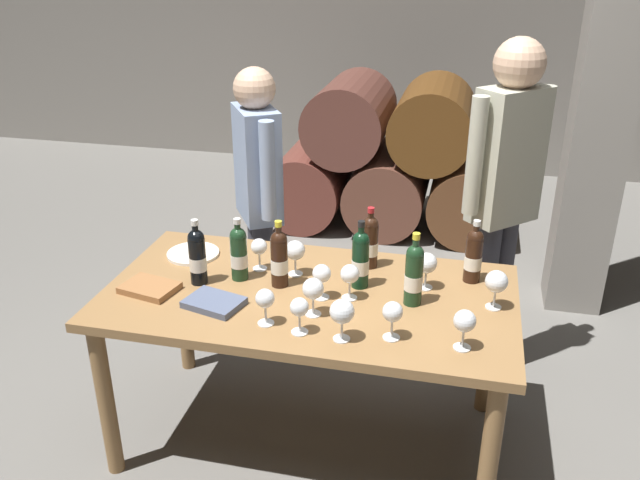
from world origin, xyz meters
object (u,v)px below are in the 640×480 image
at_px(wine_glass_1, 299,309).
at_px(wine_bottle_5, 414,274).
at_px(dining_table, 309,311).
at_px(sommelier_presenting, 505,183).
at_px(wine_glass_7, 496,282).
at_px(wine_bottle_4, 197,256).
at_px(wine_glass_10, 295,251).
at_px(wine_bottle_1, 370,241).
at_px(wine_bottle_6, 474,255).
at_px(wine_glass_2, 342,312).
at_px(wine_glass_0, 393,313).
at_px(leather_ledger, 150,288).
at_px(wine_bottle_2, 360,259).
at_px(wine_bottle_3, 279,258).
at_px(wine_glass_9, 313,290).
at_px(serving_plate, 193,254).
at_px(wine_glass_11, 322,275).
at_px(wine_glass_4, 465,322).
at_px(wine_glass_3, 350,275).
at_px(wine_glass_5, 427,264).
at_px(wine_bottle_0, 239,253).
at_px(wine_glass_6, 265,300).
at_px(taster_seated_left, 258,189).
at_px(tasting_notebook, 214,303).

bearing_deg(wine_glass_1, wine_bottle_5, 39.17).
relative_size(dining_table, sommelier_presenting, 0.99).
bearing_deg(wine_glass_7, wine_bottle_4, -176.88).
bearing_deg(wine_glass_1, wine_glass_10, 106.89).
bearing_deg(dining_table, wine_bottle_1, 55.25).
distance_m(wine_bottle_1, wine_bottle_5, 0.36).
height_order(wine_bottle_6, wine_glass_2, wine_bottle_6).
distance_m(wine_glass_0, wine_glass_1, 0.34).
distance_m(wine_glass_2, leather_ledger, 0.88).
bearing_deg(wine_bottle_2, wine_bottle_3, -168.52).
distance_m(wine_glass_9, serving_plate, 0.78).
relative_size(wine_glass_1, wine_glass_11, 0.97).
relative_size(wine_glass_9, serving_plate, 0.66).
bearing_deg(dining_table, wine_glass_9, -70.99).
relative_size(wine_bottle_2, wine_glass_11, 1.98).
bearing_deg(wine_glass_1, serving_plate, 140.79).
bearing_deg(wine_bottle_3, wine_bottle_5, -2.82).
xyz_separation_m(wine_bottle_3, wine_glass_4, (0.77, -0.31, -0.02)).
relative_size(wine_glass_3, wine_glass_4, 0.98).
bearing_deg(wine_glass_2, dining_table, 122.46).
height_order(wine_bottle_2, wine_glass_1, wine_bottle_2).
relative_size(dining_table, wine_bottle_4, 5.86).
distance_m(wine_bottle_5, wine_glass_5, 0.15).
distance_m(dining_table, wine_glass_4, 0.72).
bearing_deg(wine_glass_3, sommelier_presenting, 51.79).
relative_size(wine_glass_11, sommelier_presenting, 0.09).
distance_m(wine_bottle_0, wine_glass_7, 1.07).
xyz_separation_m(wine_bottle_3, wine_bottle_4, (-0.34, -0.06, -0.00)).
relative_size(wine_bottle_2, wine_glass_2, 1.81).
xyz_separation_m(wine_bottle_4, wine_bottle_5, (0.90, 0.03, 0.01)).
relative_size(wine_glass_0, wine_glass_6, 1.02).
relative_size(wine_bottle_4, wine_glass_6, 1.96).
relative_size(wine_bottle_1, wine_glass_4, 1.82).
height_order(wine_glass_11, taster_seated_left, taster_seated_left).
distance_m(wine_glass_7, taster_seated_left, 1.37).
bearing_deg(wine_bottle_6, wine_glass_2, -128.06).
distance_m(wine_bottle_1, wine_glass_5, 0.30).
bearing_deg(wine_bottle_0, wine_bottle_2, 5.33).
height_order(wine_bottle_1, wine_glass_5, wine_bottle_1).
xyz_separation_m(wine_bottle_2, tasting_notebook, (-0.54, -0.29, -0.11)).
distance_m(serving_plate, sommelier_presenting, 1.51).
xyz_separation_m(wine_glass_5, wine_glass_6, (-0.57, -0.42, -0.01)).
height_order(wine_bottle_4, wine_glass_5, wine_bottle_4).
bearing_deg(dining_table, sommelier_presenting, 44.15).
height_order(wine_bottle_2, wine_glass_7, wine_bottle_2).
bearing_deg(wine_glass_11, wine_glass_3, 10.60).
relative_size(wine_glass_2, wine_glass_11, 1.10).
bearing_deg(wine_glass_2, sommelier_presenting, 61.86).
height_order(wine_glass_5, wine_glass_6, wine_glass_5).
relative_size(wine_glass_1, leather_ledger, 0.66).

